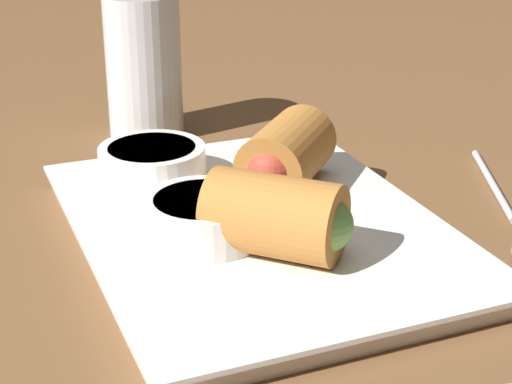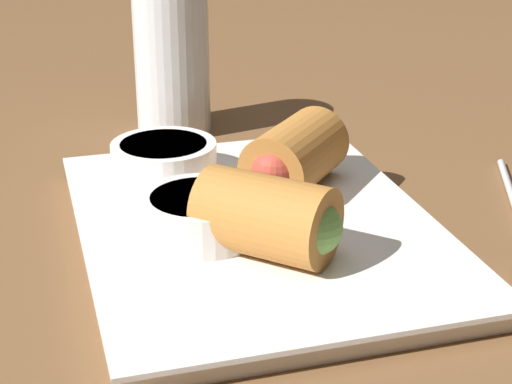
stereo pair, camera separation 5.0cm
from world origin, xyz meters
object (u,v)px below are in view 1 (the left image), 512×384
object	(u,v)px
dipping_bowl_near	(202,213)
dipping_bowl_far	(152,162)
drinking_glass	(144,66)
serving_plate	(256,231)

from	to	relation	value
dipping_bowl_near	dipping_bowl_far	xyz separation A→B (cm)	(8.82, 0.46, 0.00)
dipping_bowl_far	drinking_glass	size ratio (longest dim) A/B	0.62
dipping_bowl_near	drinking_glass	xyz separation A→B (cm)	(22.33, -2.79, 2.87)
serving_plate	drinking_glass	size ratio (longest dim) A/B	2.42
dipping_bowl_far	drinking_glass	world-z (taller)	drinking_glass
dipping_bowl_near	dipping_bowl_far	distance (cm)	8.83
serving_plate	dipping_bowl_near	distance (cm)	4.17
dipping_bowl_far	drinking_glass	bearing A→B (deg)	-13.54
serving_plate	dipping_bowl_near	world-z (taller)	dipping_bowl_near
serving_plate	drinking_glass	distance (cm)	22.36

